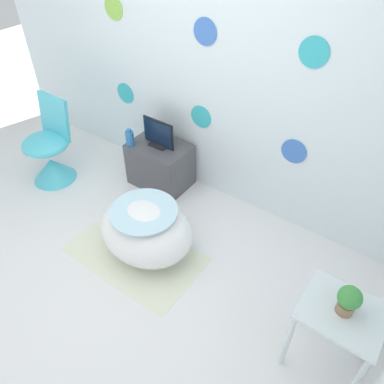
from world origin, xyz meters
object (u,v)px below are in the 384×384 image
(bathtub, at_px, (146,230))
(tv, at_px, (158,135))
(potted_plant_left, at_px, (349,300))
(chair, at_px, (50,155))
(vase, at_px, (130,138))

(bathtub, relative_size, tv, 2.34)
(bathtub, relative_size, potted_plant_left, 4.09)
(chair, relative_size, tv, 2.50)
(vase, bearing_deg, potted_plant_left, -16.91)
(vase, xyz_separation_m, potted_plant_left, (2.25, -0.68, 0.16))
(bathtub, relative_size, vase, 4.72)
(chair, xyz_separation_m, tv, (0.95, 0.58, 0.29))
(chair, bearing_deg, potted_plant_left, -4.91)
(potted_plant_left, bearing_deg, vase, 163.09)
(chair, bearing_deg, tv, 31.13)
(chair, height_order, tv, chair)
(bathtub, height_order, chair, chair)
(tv, bearing_deg, bathtub, -58.30)
(bathtub, distance_m, vase, 0.99)
(chair, xyz_separation_m, potted_plant_left, (2.97, -0.26, 0.41))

